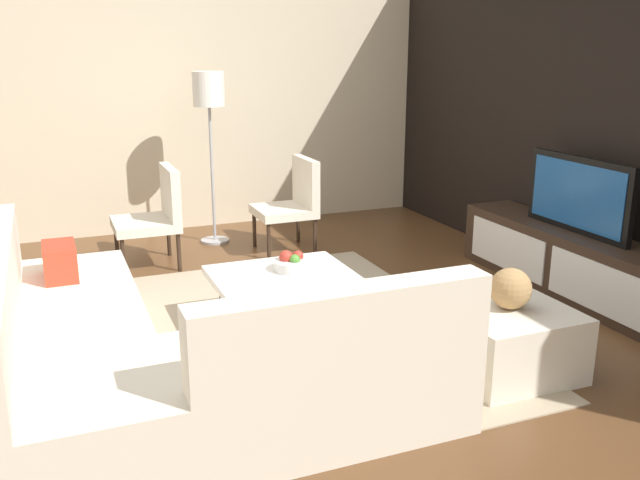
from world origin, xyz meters
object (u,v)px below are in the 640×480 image
(television, at_px, (579,195))
(floor_lamp, at_px, (209,101))
(accent_chair_far, at_px, (293,199))
(decorative_ball, at_px, (511,289))
(coffee_table, at_px, (289,305))
(media_console, at_px, (571,263))
(fruit_bowl, at_px, (293,263))
(sectional_couch, at_px, (150,354))
(accent_chair_near, at_px, (156,211))
(ottoman, at_px, (506,340))

(television, bearing_deg, floor_lamp, -138.02)
(television, relative_size, accent_chair_far, 1.21)
(decorative_ball, bearing_deg, television, 125.31)
(coffee_table, relative_size, accent_chair_far, 1.19)
(decorative_ball, bearing_deg, media_console, 125.32)
(accent_chair_far, bearing_deg, decorative_ball, 2.46)
(television, xyz_separation_m, fruit_bowl, (-0.28, -2.20, -0.36))
(media_console, height_order, coffee_table, media_console)
(media_console, distance_m, sectional_couch, 3.34)
(coffee_table, distance_m, fruit_bowl, 0.31)
(accent_chair_near, bearing_deg, sectional_couch, -11.08)
(ottoman, xyz_separation_m, fruit_bowl, (-1.20, -0.91, 0.23))
(media_console, relative_size, floor_lamp, 1.35)
(ottoman, height_order, fruit_bowl, fruit_bowl)
(accent_chair_far, relative_size, decorative_ball, 3.57)
(sectional_couch, relative_size, coffee_table, 2.41)
(fruit_bowl, bearing_deg, ottoman, 37.03)
(floor_lamp, xyz_separation_m, accent_chair_far, (0.53, 0.64, -0.88))
(fruit_bowl, relative_size, decorative_ball, 1.15)
(fruit_bowl, height_order, decorative_ball, decorative_ball)
(ottoman, distance_m, decorative_ball, 0.32)
(coffee_table, bearing_deg, sectional_couch, -58.54)
(sectional_couch, distance_m, ottoman, 2.05)
(accent_chair_near, bearing_deg, television, 54.86)
(sectional_couch, bearing_deg, fruit_bowl, 125.94)
(ottoman, bearing_deg, media_console, 125.32)
(media_console, height_order, television, television)
(sectional_couch, bearing_deg, floor_lamp, 160.34)
(accent_chair_near, xyz_separation_m, accent_chair_far, (-0.00, 1.27, 0.00))
(accent_chair_far, height_order, decorative_ball, accent_chair_far)
(television, relative_size, decorative_ball, 4.32)
(accent_chair_near, distance_m, ottoman, 3.28)
(media_console, xyz_separation_m, sectional_couch, (0.52, -3.30, 0.04))
(floor_lamp, bearing_deg, coffee_table, -1.53)
(television, bearing_deg, coffee_table, -92.49)
(ottoman, xyz_separation_m, decorative_ball, (0.00, 0.00, 0.32))
(accent_chair_near, distance_m, fruit_bowl, 1.79)
(coffee_table, xyz_separation_m, accent_chair_near, (-1.85, -0.57, 0.29))
(accent_chair_near, height_order, ottoman, accent_chair_near)
(accent_chair_near, bearing_deg, media_console, 54.85)
(television, xyz_separation_m, floor_lamp, (-2.48, -2.23, 0.58))
(ottoman, bearing_deg, coffee_table, -135.40)
(sectional_couch, height_order, coffee_table, sectional_couch)
(floor_lamp, height_order, fruit_bowl, floor_lamp)
(coffee_table, relative_size, fruit_bowl, 3.69)
(television, bearing_deg, fruit_bowl, -97.36)
(coffee_table, bearing_deg, accent_chair_far, 159.15)
(floor_lamp, height_order, ottoman, floor_lamp)
(coffee_table, height_order, ottoman, ottoman)
(media_console, bearing_deg, floor_lamp, -138.03)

